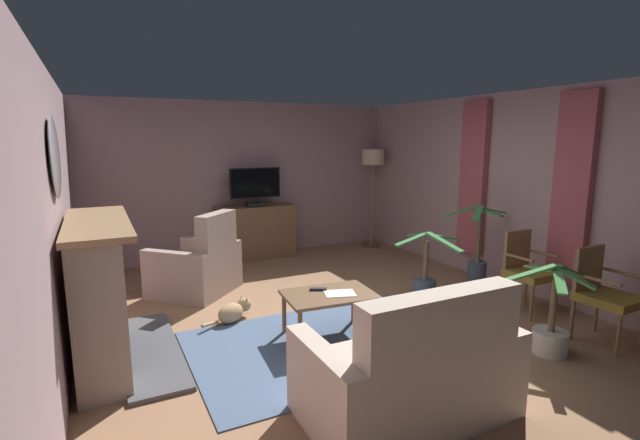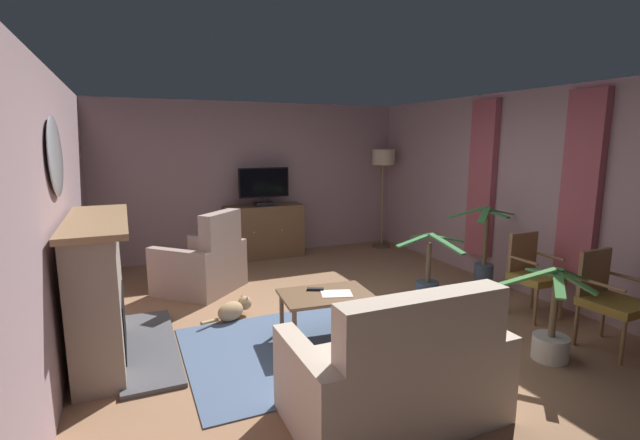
{
  "view_description": "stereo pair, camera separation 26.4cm",
  "coord_description": "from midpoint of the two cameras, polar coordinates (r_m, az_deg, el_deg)",
  "views": [
    {
      "loc": [
        -2.3,
        -4.0,
        1.96
      ],
      "look_at": [
        -0.12,
        0.33,
        1.09
      ],
      "focal_mm": 25.28,
      "sensor_mm": 36.0,
      "label": 1
    },
    {
      "loc": [
        -2.06,
        -4.11,
        1.96
      ],
      "look_at": [
        -0.12,
        0.33,
        1.09
      ],
      "focal_mm": 25.28,
      "sensor_mm": 36.0,
      "label": 2
    }
  ],
  "objects": [
    {
      "name": "fireplace",
      "position": [
        4.47,
        -27.47,
        -8.59
      ],
      "size": [
        0.85,
        1.72,
        1.28
      ],
      "color": "#4C4C51",
      "rests_on": "ground_plane"
    },
    {
      "name": "potted_plant_leafy_by_curtain",
      "position": [
        5.51,
        11.83,
        -8.06
      ],
      "size": [
        0.85,
        0.93,
        0.9
      ],
      "color": "#3D4C5B",
      "rests_on": "ground_plane"
    },
    {
      "name": "side_chair_tucked_against_wall",
      "position": [
        5.63,
        23.43,
        -5.65
      ],
      "size": [
        0.45,
        0.44,
        0.92
      ],
      "color": "olive",
      "rests_on": "ground_plane"
    },
    {
      "name": "sofa_floral",
      "position": [
        3.38,
        9.14,
        -18.69
      ],
      "size": [
        1.48,
        0.88,
        1.02
      ],
      "color": "#C6B29E",
      "rests_on": "ground_plane"
    },
    {
      "name": "ground_plane",
      "position": [
        5.01,
        1.47,
        -13.09
      ],
      "size": [
        5.79,
        7.23,
        0.04
      ],
      "primitive_type": "cube",
      "color": "#936B4C"
    },
    {
      "name": "side_chair_nearest_door",
      "position": [
        5.14,
        31.0,
        -7.79
      ],
      "size": [
        0.5,
        0.52,
        0.92
      ],
      "color": "olive",
      "rests_on": "ground_plane"
    },
    {
      "name": "television",
      "position": [
        7.39,
        -9.22,
        4.29
      ],
      "size": [
        0.84,
        0.2,
        0.62
      ],
      "color": "black",
      "rests_on": "tv_cabinet"
    },
    {
      "name": "wall_left",
      "position": [
        4.14,
        -32.76,
        -0.84
      ],
      "size": [
        0.1,
        7.23,
        2.57
      ],
      "primitive_type": "cube",
      "color": "gray",
      "rests_on": "ground_plane"
    },
    {
      "name": "curtain_panel_near",
      "position": [
        5.79,
        28.18,
        3.55
      ],
      "size": [
        0.1,
        0.44,
        2.16
      ],
      "primitive_type": "cube",
      "color": "#A34C56"
    },
    {
      "name": "curtain_panel_far",
      "position": [
        6.76,
        17.77,
        5.05
      ],
      "size": [
        0.1,
        0.44,
        2.16
      ],
      "primitive_type": "cube",
      "color": "#A34C56"
    },
    {
      "name": "wall_right_with_window",
      "position": [
        6.34,
        23.18,
        3.24
      ],
      "size": [
        0.1,
        7.23,
        2.57
      ],
      "primitive_type": "cube",
      "color": "#A6858B",
      "rests_on": "ground_plane"
    },
    {
      "name": "tv_remote",
      "position": [
        4.59,
        -1.91,
        -8.77
      ],
      "size": [
        0.18,
        0.12,
        0.02
      ],
      "primitive_type": "cube",
      "rotation": [
        0.0,
        0.0,
        2.7
      ],
      "color": "black",
      "rests_on": "coffee_table"
    },
    {
      "name": "rug_central",
      "position": [
        4.55,
        -0.69,
        -15.27
      ],
      "size": [
        2.6,
        1.77,
        0.01
      ],
      "primitive_type": "cube",
      "color": "slate",
      "rests_on": "ground_plane"
    },
    {
      "name": "folded_newspaper",
      "position": [
        4.5,
        0.82,
        -9.28
      ],
      "size": [
        0.35,
        0.3,
        0.01
      ],
      "primitive_type": "cube",
      "rotation": [
        0.0,
        0.0,
        -0.31
      ],
      "color": "silver",
      "rests_on": "coffee_table"
    },
    {
      "name": "armchair_near_window",
      "position": [
        6.07,
        -16.42,
        -5.82
      ],
      "size": [
        1.29,
        1.29,
        1.06
      ],
      "color": "#A3897F",
      "rests_on": "ground_plane"
    },
    {
      "name": "potted_plant_tall_palm_by_window",
      "position": [
        6.27,
        18.1,
        -5.43
      ],
      "size": [
        0.83,
        0.7,
        1.13
      ],
      "color": "#3D4C5B",
      "rests_on": "ground_plane"
    },
    {
      "name": "tv_cabinet",
      "position": [
        7.56,
        -9.17,
        -1.69
      ],
      "size": [
        1.29,
        0.45,
        0.89
      ],
      "color": "#4A3523",
      "rests_on": "ground_plane"
    },
    {
      "name": "wall_mirror_oval",
      "position": [
        4.28,
        -32.11,
        6.78
      ],
      "size": [
        0.06,
        0.83,
        0.67
      ],
      "primitive_type": "ellipsoid",
      "color": "#B2B7BF"
    },
    {
      "name": "cat",
      "position": [
        5.12,
        -12.4,
        -11.25
      ],
      "size": [
        0.61,
        0.35,
        0.23
      ],
      "color": "tan",
      "rests_on": "ground_plane"
    },
    {
      "name": "coffee_table",
      "position": [
        4.52,
        -0.55,
        -9.94
      ],
      "size": [
        0.93,
        0.68,
        0.46
      ],
      "color": "brown",
      "rests_on": "ground_plane"
    },
    {
      "name": "floor_lamp",
      "position": [
        8.21,
        5.79,
        6.82
      ],
      "size": [
        0.4,
        0.4,
        1.78
      ],
      "color": "#4C4233",
      "rests_on": "ground_plane"
    },
    {
      "name": "wall_back",
      "position": [
        7.76,
        -10.31,
        5.03
      ],
      "size": [
        5.79,
        0.1,
        2.57
      ],
      "primitive_type": "cube",
      "color": "gray",
      "rests_on": "ground_plane"
    },
    {
      "name": "potted_plant_on_hearth_side",
      "position": [
        4.72,
        25.7,
        -12.54
      ],
      "size": [
        0.97,
        0.74,
        0.85
      ],
      "color": "beige",
      "rests_on": "ground_plane"
    }
  ]
}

